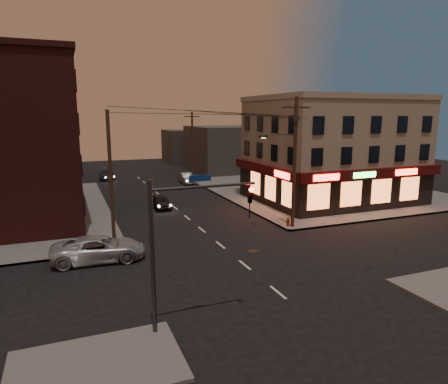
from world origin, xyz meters
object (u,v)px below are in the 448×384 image
fire_hydrant (288,221)px  sedan_near (160,202)px  sedan_far (107,174)px  suv_cross (99,249)px  sedan_mid (186,178)px

fire_hydrant → sedan_near: bearing=127.2°
sedan_far → sedan_near: bearing=-76.9°
suv_cross → sedan_mid: suv_cross is taller
sedan_near → fire_hydrant: 13.01m
suv_cross → sedan_far: 32.56m
sedan_mid → fire_hydrant: size_ratio=6.13×
sedan_near → sedan_far: sedan_far is taller
suv_cross → fire_hydrant: suv_cross is taller
suv_cross → sedan_near: suv_cross is taller
sedan_mid → fire_hydrant: bearing=-85.8°
sedan_near → sedan_mid: (6.34, 12.71, 0.04)m
fire_hydrant → sedan_far: bearing=109.7°
sedan_near → fire_hydrant: sedan_near is taller
sedan_far → fire_hydrant: 32.22m
sedan_near → sedan_far: (-2.99, 19.98, 0.05)m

